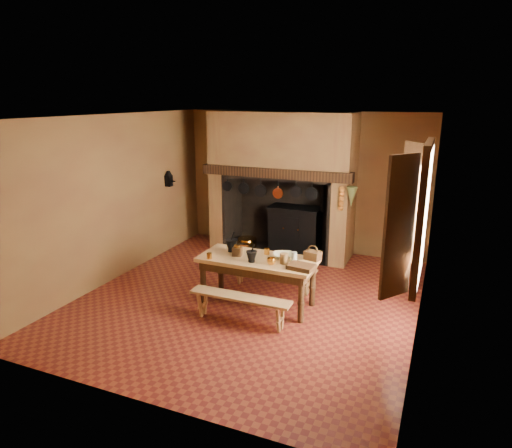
{
  "coord_description": "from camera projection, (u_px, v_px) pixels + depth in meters",
  "views": [
    {
      "loc": [
        2.65,
        -6.06,
        3.07
      ],
      "look_at": [
        -0.01,
        0.3,
        1.14
      ],
      "focal_mm": 32.0,
      "sensor_mm": 36.0,
      "label": 1
    }
  ],
  "objects": [
    {
      "name": "glass_jar",
      "position": [
        294.0,
        257.0,
        6.61
      ],
      "size": [
        0.11,
        0.11,
        0.14
      ],
      "primitive_type": "cylinder",
      "rotation": [
        0.0,
        0.0,
        0.42
      ],
      "color": "beige",
      "rests_on": "work_table"
    },
    {
      "name": "window",
      "position": [
        414.0,
        214.0,
        5.51
      ],
      "size": [
        0.39,
        1.75,
        1.76
      ],
      "color": "white",
      "rests_on": "wall_right"
    },
    {
      "name": "hanging_pans",
      "position": [
        271.0,
        191.0,
        8.56
      ],
      "size": [
        1.92,
        0.29,
        0.27
      ],
      "color": "black",
      "rests_on": "chimney_breast"
    },
    {
      "name": "bench_back",
      "position": [
        273.0,
        271.0,
        7.48
      ],
      "size": [
        1.45,
        0.25,
        0.41
      ],
      "color": "tan",
      "rests_on": "floor"
    },
    {
      "name": "wall_right",
      "position": [
        426.0,
        231.0,
        5.89
      ],
      "size": [
        0.02,
        5.5,
        2.8
      ],
      "primitive_type": "cube",
      "color": "olive",
      "rests_on": "floor"
    },
    {
      "name": "bench_front",
      "position": [
        240.0,
        303.0,
        6.33
      ],
      "size": [
        1.46,
        0.26,
        0.41
      ],
      "color": "tan",
      "rests_on": "floor"
    },
    {
      "name": "mortar_small",
      "position": [
        252.0,
        256.0,
        6.59
      ],
      "size": [
        0.16,
        0.16,
        0.28
      ],
      "rotation": [
        0.0,
        0.0,
        0.14
      ],
      "color": "black",
      "rests_on": "work_table"
    },
    {
      "name": "ceiling",
      "position": [
        249.0,
        116.0,
        6.44
      ],
      "size": [
        5.5,
        5.5,
        0.0
      ],
      "primitive_type": "plane",
      "rotation": [
        3.14,
        0.0,
        0.0
      ],
      "color": "silver",
      "rests_on": "back_wall"
    },
    {
      "name": "chimney_breast",
      "position": [
        282.0,
        164.0,
        8.87
      ],
      "size": [
        2.95,
        0.96,
        2.8
      ],
      "color": "olive",
      "rests_on": "floor"
    },
    {
      "name": "hearth_pans",
      "position": [
        246.0,
        244.0,
        9.53
      ],
      "size": [
        0.51,
        0.62,
        0.2
      ],
      "color": "#C9872E",
      "rests_on": "floor"
    },
    {
      "name": "brass_cup",
      "position": [
        271.0,
        261.0,
        6.5
      ],
      "size": [
        0.16,
        0.16,
        0.1
      ],
      "primitive_type": "imported",
      "rotation": [
        0.0,
        0.0,
        -0.39
      ],
      "color": "#C9872E",
      "rests_on": "work_table"
    },
    {
      "name": "work_table",
      "position": [
        258.0,
        265.0,
        6.81
      ],
      "size": [
        1.74,
        0.78,
        0.76
      ],
      "color": "tan",
      "rests_on": "floor"
    },
    {
      "name": "back_wall",
      "position": [
        303.0,
        182.0,
        9.26
      ],
      "size": [
        5.0,
        0.02,
        2.8
      ],
      "primitive_type": "cube",
      "color": "olive",
      "rests_on": "floor"
    },
    {
      "name": "wall_front",
      "position": [
        135.0,
        277.0,
        4.38
      ],
      "size": [
        5.0,
        0.02,
        2.8
      ],
      "primitive_type": "cube",
      "color": "olive",
      "rests_on": "floor"
    },
    {
      "name": "wicker_basket",
      "position": [
        313.0,
        255.0,
        6.7
      ],
      "size": [
        0.26,
        0.21,
        0.22
      ],
      "rotation": [
        0.0,
        0.0,
        -0.24
      ],
      "color": "#482D15",
      "rests_on": "work_table"
    },
    {
      "name": "wooden_tray",
      "position": [
        301.0,
        267.0,
        6.34
      ],
      "size": [
        0.4,
        0.31,
        0.06
      ],
      "primitive_type": "cube",
      "rotation": [
        0.0,
        0.0,
        -0.15
      ],
      "color": "#3E2413",
      "rests_on": "work_table"
    },
    {
      "name": "mortar_large",
      "position": [
        231.0,
        245.0,
        7.03
      ],
      "size": [
        0.19,
        0.19,
        0.33
      ],
      "rotation": [
        0.0,
        0.0,
        0.38
      ],
      "color": "black",
      "rests_on": "work_table"
    },
    {
      "name": "iron_range",
      "position": [
        295.0,
        229.0,
        9.25
      ],
      "size": [
        1.12,
        0.55,
        1.6
      ],
      "color": "black",
      "rests_on": "floor"
    },
    {
      "name": "wall_left",
      "position": [
        114.0,
        198.0,
        7.75
      ],
      "size": [
        0.02,
        5.5,
        2.8
      ],
      "primitive_type": "cube",
      "color": "olive",
      "rests_on": "floor"
    },
    {
      "name": "brass_mug_b",
      "position": [
        267.0,
        251.0,
        6.93
      ],
      "size": [
        0.09,
        0.09,
        0.09
      ],
      "primitive_type": "cylinder",
      "rotation": [
        0.0,
        0.0,
        -0.06
      ],
      "color": "#C9872E",
      "rests_on": "work_table"
    },
    {
      "name": "herb_bunch",
      "position": [
        352.0,
        197.0,
        7.97
      ],
      "size": [
        0.2,
        0.2,
        0.35
      ],
      "primitive_type": "cone",
      "rotation": [
        3.14,
        0.0,
        0.0
      ],
      "color": "#51592A",
      "rests_on": "chimney_breast"
    },
    {
      "name": "floor",
      "position": [
        249.0,
        298.0,
        7.2
      ],
      "size": [
        5.5,
        5.5,
        0.0
      ],
      "primitive_type": "plane",
      "color": "maroon",
      "rests_on": "ground"
    },
    {
      "name": "onion_string",
      "position": [
        341.0,
        199.0,
        8.05
      ],
      "size": [
        0.12,
        0.1,
        0.46
      ],
      "primitive_type": null,
      "color": "#AC651F",
      "rests_on": "chimney_breast"
    },
    {
      "name": "wall_coffee_mill",
      "position": [
        169.0,
        178.0,
        9.06
      ],
      "size": [
        0.23,
        0.16,
        0.31
      ],
      "color": "black",
      "rests_on": "wall_left"
    },
    {
      "name": "brass_mug_a",
      "position": [
        209.0,
        256.0,
        6.74
      ],
      "size": [
        0.1,
        0.1,
        0.09
      ],
      "primitive_type": "cylinder",
      "rotation": [
        0.0,
        0.0,
        0.3
      ],
      "color": "#C9872E",
      "rests_on": "work_table"
    },
    {
      "name": "coffee_grinder",
      "position": [
        237.0,
        251.0,
        6.86
      ],
      "size": [
        0.19,
        0.15,
        0.21
      ],
      "rotation": [
        0.0,
        0.0,
        0.17
      ],
      "color": "#3E2413",
      "rests_on": "work_table"
    },
    {
      "name": "mixing_bowl",
      "position": [
        283.0,
        256.0,
        6.77
      ],
      "size": [
        0.4,
        0.4,
        0.07
      ],
      "primitive_type": "imported",
      "rotation": [
        0.0,
        0.0,
        0.41
      ],
      "color": "beige",
      "rests_on": "work_table"
    },
    {
      "name": "stoneware_crock",
      "position": [
        284.0,
        258.0,
        6.54
      ],
      "size": [
        0.15,
        0.15,
        0.15
      ],
      "primitive_type": "cylinder",
      "rotation": [
        0.0,
        0.0,
        0.28
      ],
      "color": "#52391E",
      "rests_on": "work_table"
    }
  ]
}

